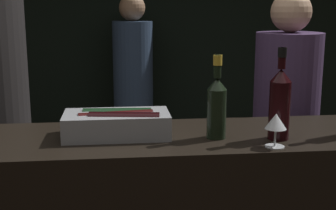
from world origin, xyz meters
TOP-DOWN VIEW (x-y plane):
  - wall_back_chalkboard at (0.00, 2.66)m, footprint 6.40×0.06m
  - ice_bin_with_bottles at (-0.20, 0.27)m, footprint 0.42×0.22m
  - wine_glass at (0.37, 0.06)m, footprint 0.08×0.08m
  - red_wine_bottle_black_foil at (0.42, 0.17)m, footprint 0.08×0.08m
  - champagne_bottle at (0.18, 0.21)m, footprint 0.08×0.08m
  - person_blond_tee at (0.69, 0.81)m, footprint 0.35×0.35m
  - person_grey_polo at (-0.07, 2.26)m, footprint 0.33×0.33m

SIDE VIEW (x-z plane):
  - person_blond_tee at x=0.69m, z-range 0.10..1.77m
  - person_grey_polo at x=-0.07m, z-range 0.10..1.79m
  - ice_bin_with_bottles at x=-0.20m, z-range 1.09..1.20m
  - wine_glass at x=0.37m, z-range 1.12..1.24m
  - champagne_bottle at x=0.18m, z-range 1.06..1.39m
  - red_wine_bottle_black_foil at x=0.42m, z-range 1.06..1.42m
  - wall_back_chalkboard at x=0.00m, z-range 0.00..2.80m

